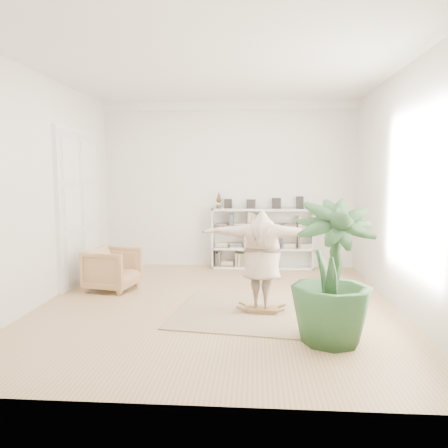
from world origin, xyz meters
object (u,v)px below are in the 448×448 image
object	(u,v)px
rocker_board	(261,308)
person	(262,257)
armchair	(113,269)
houseplant	(332,272)
bookshelf	(262,239)

from	to	relation	value
rocker_board	person	size ratio (longest dim) A/B	0.29
armchair	houseplant	size ratio (longest dim) A/B	0.47
rocker_board	person	distance (m)	0.78
armchair	person	size ratio (longest dim) A/B	0.46
bookshelf	rocker_board	world-z (taller)	bookshelf
houseplant	armchair	bearing A→B (deg)	147.03
bookshelf	rocker_board	size ratio (longest dim) A/B	4.24
houseplant	bookshelf	bearing A→B (deg)	100.27
bookshelf	person	distance (m)	3.16
bookshelf	armchair	bearing A→B (deg)	-142.94
armchair	rocker_board	size ratio (longest dim) A/B	1.57
armchair	person	bearing A→B (deg)	-102.37
rocker_board	houseplant	world-z (taller)	houseplant
armchair	rocker_board	bearing A→B (deg)	-102.37
bookshelf	houseplant	world-z (taller)	houseplant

